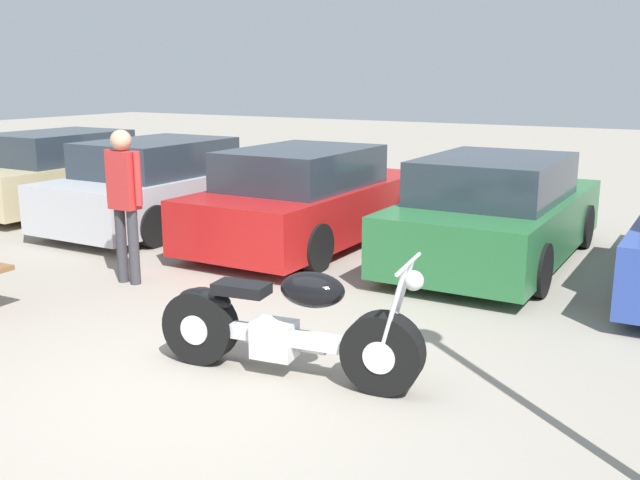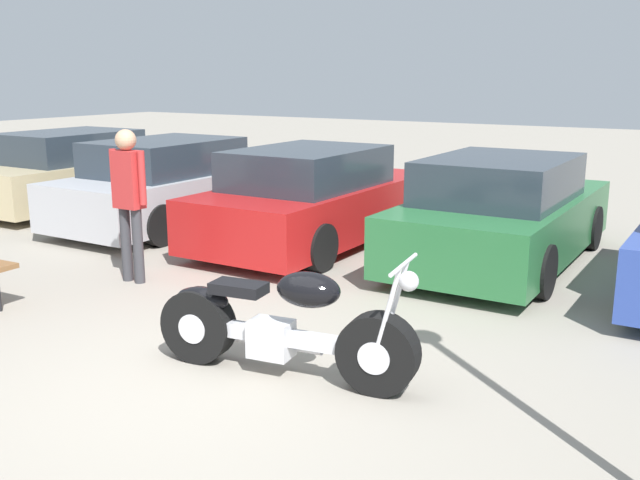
# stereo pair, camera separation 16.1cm
# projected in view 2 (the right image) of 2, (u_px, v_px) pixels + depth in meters

# --- Properties ---
(ground_plane) EXTENTS (60.00, 60.00, 0.00)m
(ground_plane) POSITION_uv_depth(u_px,v_px,m) (189.00, 388.00, 5.49)
(ground_plane) COLOR gray
(motorcycle) EXTENTS (2.21, 0.70, 1.04)m
(motorcycle) POSITION_uv_depth(u_px,v_px,m) (281.00, 327.00, 5.63)
(motorcycle) COLOR black
(motorcycle) RESTS_ON ground_plane
(parked_car_champagne) EXTENTS (1.87, 4.20, 1.37)m
(parked_car_champagne) POSITION_uv_depth(u_px,v_px,m) (80.00, 171.00, 12.91)
(parked_car_champagne) COLOR #C6B284
(parked_car_champagne) RESTS_ON ground_plane
(parked_car_silver) EXTENTS (1.87, 4.20, 1.37)m
(parked_car_silver) POSITION_uv_depth(u_px,v_px,m) (174.00, 185.00, 11.32)
(parked_car_silver) COLOR #BCBCC1
(parked_car_silver) RESTS_ON ground_plane
(parked_car_red) EXTENTS (1.87, 4.20, 1.37)m
(parked_car_red) POSITION_uv_depth(u_px,v_px,m) (315.00, 199.00, 10.05)
(parked_car_red) COLOR red
(parked_car_red) RESTS_ON ground_plane
(parked_car_green) EXTENTS (1.87, 4.20, 1.37)m
(parked_car_green) POSITION_uv_depth(u_px,v_px,m) (503.00, 214.00, 8.99)
(parked_car_green) COLOR #286B38
(parked_car_green) RESTS_ON ground_plane
(person_standing) EXTENTS (0.52, 0.24, 1.76)m
(person_standing) POSITION_uv_depth(u_px,v_px,m) (129.00, 192.00, 8.06)
(person_standing) COLOR #38383D
(person_standing) RESTS_ON ground_plane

